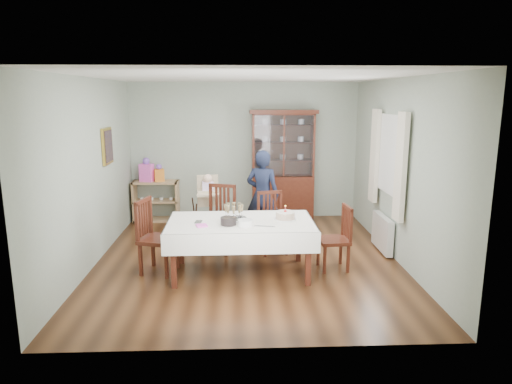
{
  "coord_description": "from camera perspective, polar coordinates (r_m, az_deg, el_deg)",
  "views": [
    {
      "loc": [
        -0.15,
        -6.58,
        2.45
      ],
      "look_at": [
        0.14,
        0.2,
        1.0
      ],
      "focal_mm": 32.0,
      "sensor_mm": 36.0,
      "label": 1
    }
  ],
  "objects": [
    {
      "name": "room_shell",
      "position": [
        7.15,
        -1.23,
        6.04
      ],
      "size": [
        5.0,
        5.0,
        5.0
      ],
      "color": "#9EAA99",
      "rests_on": "floor"
    },
    {
      "name": "sideboard",
      "position": [
        9.23,
        -12.36,
        -1.09
      ],
      "size": [
        0.9,
        0.38,
        0.8
      ],
      "color": "tan",
      "rests_on": "floor"
    },
    {
      "name": "champagne_tray",
      "position": [
        6.31,
        -2.79,
        -2.86
      ],
      "size": [
        0.36,
        0.36,
        0.22
      ],
      "color": "silver",
      "rests_on": "dining_table"
    },
    {
      "name": "radiator",
      "position": [
        7.56,
        15.51,
        -4.94
      ],
      "size": [
        0.1,
        0.8,
        0.55
      ],
      "primitive_type": "cube",
      "color": "white",
      "rests_on": "floor"
    },
    {
      "name": "woman",
      "position": [
        7.78,
        0.83,
        -0.4
      ],
      "size": [
        0.66,
        0.54,
        1.55
      ],
      "primitive_type": "imported",
      "rotation": [
        0.0,
        0.0,
        2.81
      ],
      "color": "black",
      "rests_on": "floor"
    },
    {
      "name": "plate_stack_dark",
      "position": [
        6.07,
        -3.47,
        -3.65
      ],
      "size": [
        0.23,
        0.23,
        0.1
      ],
      "primitive_type": "cylinder",
      "rotation": [
        0.0,
        0.0,
        -0.09
      ],
      "color": "black",
      "rests_on": "dining_table"
    },
    {
      "name": "curtain_right",
      "position": [
        7.91,
        14.61,
        4.37
      ],
      "size": [
        0.07,
        0.3,
        1.55
      ],
      "primitive_type": "cube",
      "color": "silver",
      "rests_on": "room_shell"
    },
    {
      "name": "chair_end_left",
      "position": [
        6.58,
        -12.17,
        -7.21
      ],
      "size": [
        0.58,
        0.58,
        1.04
      ],
      "rotation": [
        0.0,
        0.0,
        1.29
      ],
      "color": "#4C2113",
      "rests_on": "floor"
    },
    {
      "name": "gift_bag_orange",
      "position": [
        9.09,
        -12.01,
        2.27
      ],
      "size": [
        0.22,
        0.18,
        0.34
      ],
      "color": "orange",
      "rests_on": "sideboard"
    },
    {
      "name": "chair_end_right",
      "position": [
        6.66,
        9.76,
        -7.21
      ],
      "size": [
        0.45,
        0.45,
        0.92
      ],
      "rotation": [
        0.0,
        0.0,
        -1.48
      ],
      "color": "#4C2113",
      "rests_on": "floor"
    },
    {
      "name": "window",
      "position": [
        7.33,
        16.5,
        4.48
      ],
      "size": [
        0.04,
        1.02,
        1.22
      ],
      "primitive_type": "cube",
      "color": "white",
      "rests_on": "room_shell"
    },
    {
      "name": "birthday_cake",
      "position": [
        6.32,
        3.68,
        -2.99
      ],
      "size": [
        0.3,
        0.3,
        0.21
      ],
      "color": "white",
      "rests_on": "dining_table"
    },
    {
      "name": "picture_frame",
      "position": [
        7.7,
        -18.1,
        5.48
      ],
      "size": [
        0.04,
        0.48,
        0.58
      ],
      "primitive_type": "cube",
      "color": "gold",
      "rests_on": "room_shell"
    },
    {
      "name": "gift_bag_pink",
      "position": [
        9.12,
        -13.52,
        2.59
      ],
      "size": [
        0.29,
        0.23,
        0.47
      ],
      "color": "#FF5DD4",
      "rests_on": "sideboard"
    },
    {
      "name": "cake_knife",
      "position": [
        5.99,
        1.09,
        -4.29
      ],
      "size": [
        0.27,
        0.09,
        0.01
      ],
      "primitive_type": "cube",
      "rotation": [
        0.0,
        0.0,
        -0.23
      ],
      "color": "silver",
      "rests_on": "dining_table"
    },
    {
      "name": "china_cabinet",
      "position": [
        8.98,
        3.35,
        3.5
      ],
      "size": [
        1.3,
        0.48,
        2.18
      ],
      "color": "#4C2113",
      "rests_on": "floor"
    },
    {
      "name": "chair_far_left",
      "position": [
        7.32,
        -4.66,
        -4.99
      ],
      "size": [
        0.59,
        0.59,
        1.05
      ],
      "rotation": [
        0.0,
        0.0,
        -0.31
      ],
      "color": "#4C2113",
      "rests_on": "floor"
    },
    {
      "name": "cutlery",
      "position": [
        6.24,
        -7.55,
        -3.72
      ],
      "size": [
        0.13,
        0.18,
        0.01
      ],
      "primitive_type": null,
      "rotation": [
        0.0,
        0.0,
        -0.08
      ],
      "color": "silver",
      "rests_on": "dining_table"
    },
    {
      "name": "napkin_stack",
      "position": [
        6.05,
        -6.81,
        -4.18
      ],
      "size": [
        0.17,
        0.17,
        0.02
      ],
      "primitive_type": "cube",
      "rotation": [
        0.0,
        0.0,
        0.28
      ],
      "color": "#FF5DD4",
      "rests_on": "dining_table"
    },
    {
      "name": "dining_table",
      "position": [
        6.37,
        -1.92,
        -6.9
      ],
      "size": [
        2.01,
        1.17,
        0.76
      ],
      "rotation": [
        0.0,
        0.0,
        0.01
      ],
      "color": "#4C2113",
      "rests_on": "floor"
    },
    {
      "name": "chair_far_right",
      "position": [
        7.24,
        2.07,
        -5.37
      ],
      "size": [
        0.51,
        0.51,
        0.96
      ],
      "rotation": [
        0.0,
        0.0,
        0.21
      ],
      "color": "#4C2113",
      "rests_on": "floor"
    },
    {
      "name": "high_chair",
      "position": [
        8.0,
        -5.96,
        -2.6
      ],
      "size": [
        0.55,
        0.55,
        1.12
      ],
      "rotation": [
        0.0,
        0.0,
        0.11
      ],
      "color": "black",
      "rests_on": "floor"
    },
    {
      "name": "plate_stack_white",
      "position": [
        6.01,
        -1.35,
        -3.88
      ],
      "size": [
        0.23,
        0.23,
        0.09
      ],
      "primitive_type": "cylinder",
      "rotation": [
        0.0,
        0.0,
        0.16
      ],
      "color": "white",
      "rests_on": "dining_table"
    },
    {
      "name": "floor",
      "position": [
        7.02,
        -1.08,
        -8.4
      ],
      "size": [
        5.0,
        5.0,
        0.0
      ],
      "primitive_type": "plane",
      "color": "#593319",
      "rests_on": "ground"
    },
    {
      "name": "curtain_left",
      "position": [
        6.74,
        17.65,
        2.94
      ],
      "size": [
        0.07,
        0.3,
        1.55
      ],
      "primitive_type": "cube",
      "color": "silver",
      "rests_on": "room_shell"
    }
  ]
}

